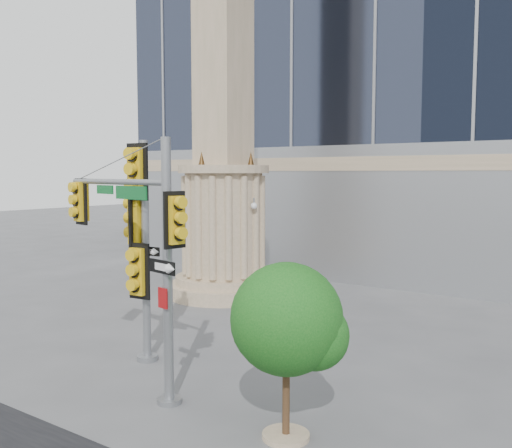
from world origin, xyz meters
The scene contains 5 objects.
ground centered at (0.00, 0.00, 0.00)m, with size 120.00×120.00×0.00m, color #545456.
monument centered at (-6.00, 9.00, 5.52)m, with size 4.40×4.40×16.60m.
main_signal_pole centered at (-1.35, 0.20, 3.43)m, with size 4.25×1.14×5.53m.
secondary_signal_pole centered at (-2.80, 1.57, 3.30)m, with size 1.00×0.73×5.62m.
street_tree centered at (2.50, 0.10, 2.13)m, with size 2.07×2.03×3.23m.
Camera 1 is at (7.75, -8.38, 4.81)m, focal length 40.00 mm.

